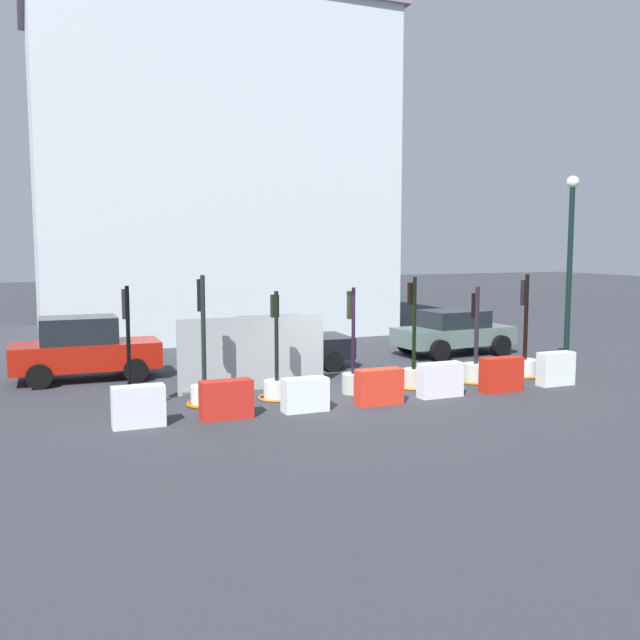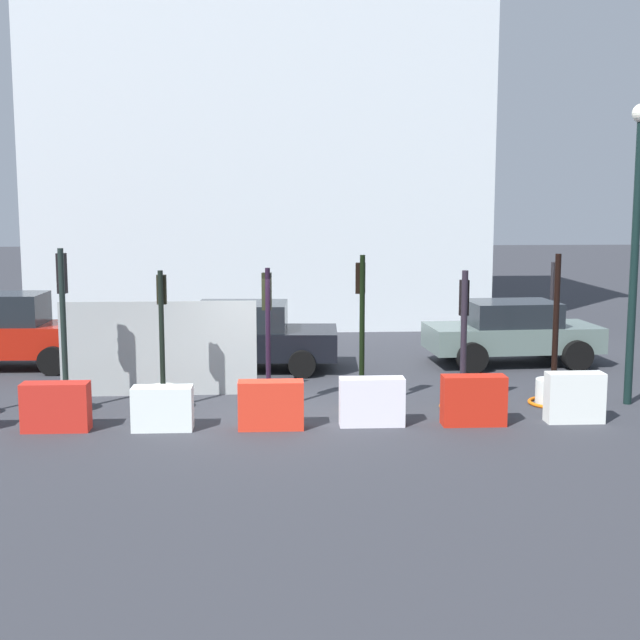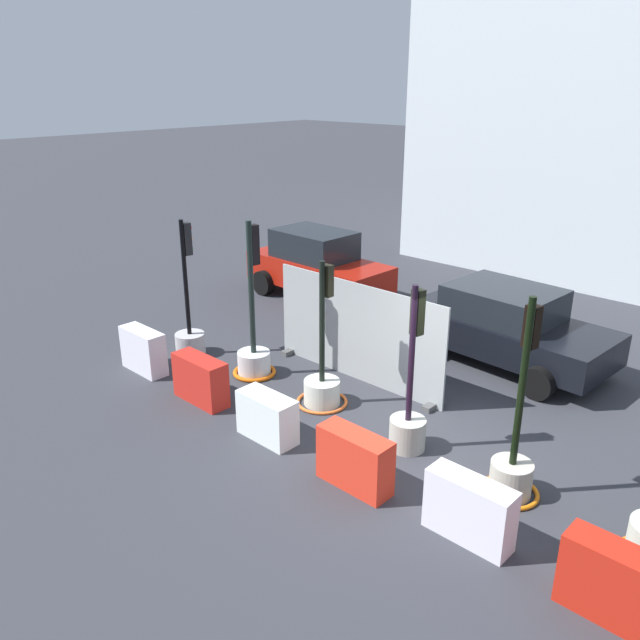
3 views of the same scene
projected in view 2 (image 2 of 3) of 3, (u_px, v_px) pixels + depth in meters
The scene contains 19 objects.
ground_plane at pixel (267, 414), 15.98m from camera, with size 120.00×120.00×0.00m, color #313339.
traffic_light_1 at pixel (66, 384), 16.14m from camera, with size 0.85×0.85×3.07m.
traffic_light_2 at pixel (163, 387), 16.28m from camera, with size 0.93×0.93×2.65m.
traffic_light_3 at pixel (268, 380), 16.20m from camera, with size 0.57×0.57×2.70m.
traffic_light_4 at pixel (362, 382), 16.31m from camera, with size 0.83×0.83×2.94m.
traffic_light_5 at pixel (463, 386), 16.38m from camera, with size 0.87×0.87×2.64m.
traffic_light_6 at pixel (554, 381), 16.70m from camera, with size 0.96×0.96×2.93m.
construction_barrier_1 at pixel (56, 407), 14.77m from camera, with size 1.14×0.42×0.85m.
construction_barrier_2 at pixel (163, 408), 14.82m from camera, with size 1.04×0.45×0.76m.
construction_barrier_3 at pixel (271, 405), 14.89m from camera, with size 1.13×0.42×0.85m.
construction_barrier_4 at pixel (372, 402), 15.11m from camera, with size 1.14×0.39×0.86m.
construction_barrier_5 at pixel (474, 400), 15.15m from camera, with size 1.12×0.42×0.89m.
construction_barrier_6 at pixel (575, 397), 15.35m from camera, with size 1.02×0.39×0.90m.
car_red_compact at pixel (6, 332), 20.24m from camera, with size 4.02×2.08×1.78m.
car_grey_saloon at pixel (512, 332), 20.77m from camera, with size 4.16×2.35×1.53m.
car_black_sedan at pixel (246, 336), 20.16m from camera, with size 4.29×2.46×1.57m.
building_main_facade at pixel (260, 110), 29.47m from camera, with size 14.51×9.86×14.00m.
street_lamp_post at pixel (636, 226), 16.31m from camera, with size 0.36×0.36×5.73m.
site_fence_panel at pixel (159, 351), 17.39m from camera, with size 3.96×0.50×1.93m.
Camera 2 is at (0.02, -15.61, 3.94)m, focal length 48.29 mm.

